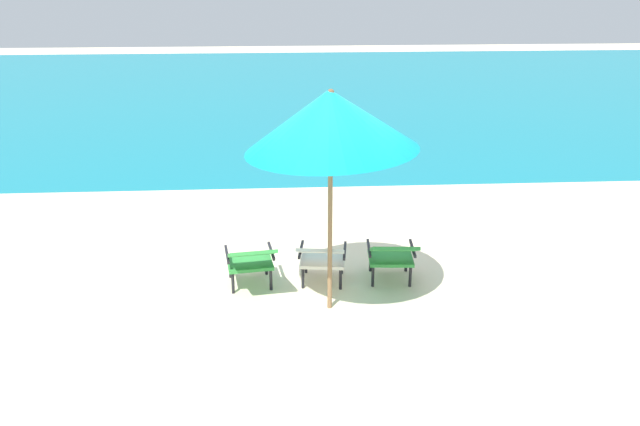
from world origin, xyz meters
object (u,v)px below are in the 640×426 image
Objects in this scene: lounge_chair_left at (251,258)px; beach_umbrella_center at (331,120)px; lounge_chair_center at (322,256)px; swim_buoy at (334,122)px; lounge_chair_right at (392,254)px.

beach_umbrella_center is at bearing -28.73° from lounge_chair_left.
lounge_chair_center is at bearing 96.07° from beach_umbrella_center.
lounge_chair_center is (-0.83, -8.18, 0.31)m from swim_buoy.
lounge_chair_left is at bearing -101.39° from swim_buoy.
swim_buoy is at bearing 84.87° from beach_umbrella_center.
lounge_chair_right is at bearing 0.84° from lounge_chair_left.
lounge_chair_left is (-1.65, -8.21, 0.31)m from swim_buoy.
swim_buoy is 1.71× the size of lounge_chair_center.
lounge_chair_right is at bearing 0.16° from lounge_chair_center.
lounge_chair_right is (0.82, 0.00, 0.00)m from lounge_chair_center.
lounge_chair_center is 1.03× the size of lounge_chair_right.
beach_umbrella_center is at bearing -83.93° from lounge_chair_center.
lounge_chair_center is 0.82m from lounge_chair_right.
lounge_chair_center is at bearing -95.81° from swim_buoy.
swim_buoy is 1.76× the size of lounge_chair_right.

